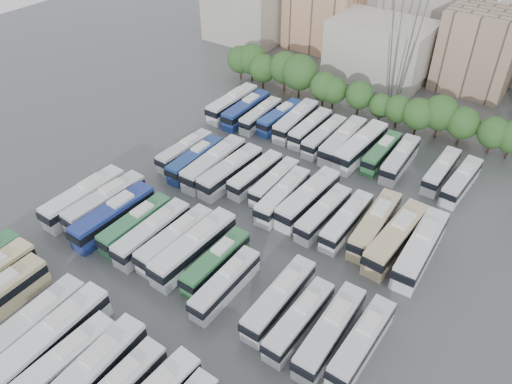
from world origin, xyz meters
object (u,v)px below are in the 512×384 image
Objects in this scene: bus_r3_s4 at (296,121)px; bus_r1_s10 at (279,299)px; bus_r2_s1 at (185,151)px; bus_r2_s12 at (396,238)px; bus_r0_s4 at (31,327)px; bus_r1_s3 at (136,224)px; bus_r1_s0 at (84,198)px; bus_r1_s11 at (299,320)px; bus_r3_s2 at (261,115)px; bus_r1_s2 at (114,216)px; bus_r2_s10 at (347,221)px; bus_r0_s5 at (54,337)px; bus_r1_s5 at (176,239)px; bus_r3_s0 at (232,103)px; bus_r3_s1 at (246,110)px; bus_r2_s6 at (275,182)px; bus_r3_s12 at (441,171)px; bus_r1_s13 at (362,342)px; bus_r1_s12 at (330,331)px; bus_r2_s4 at (231,171)px; bus_r1_s8 at (226,284)px; bus_r3_s6 at (324,136)px; bus_r2_s7 at (283,196)px; bus_r3_s10 at (400,159)px; bus_r0_s6 at (62,365)px; bus_r0_s7 at (90,376)px; bus_r2_s8 at (308,198)px; bus_r2_s3 at (214,163)px; bus_r2_s2 at (195,159)px; bus_r3_s7 at (343,141)px; electricity_pylon at (410,8)px; bus_r3_s8 at (361,146)px; bus_r1_s7 at (216,262)px; bus_r3_s3 at (280,117)px; bus_r2_s11 at (375,224)px; bus_r3_s5 at (310,128)px; bus_r1_s6 at (194,248)px; bus_r3_s9 at (382,152)px; bus_r2_s9 at (323,213)px.

bus_r1_s10 is at bearing -63.98° from bus_r3_s4.
bus_r2_s1 is 36.49m from bus_r2_s12.
bus_r1_s3 is at bearing 97.44° from bus_r0_s4.
bus_r2_s12 is (39.73, 17.72, 0.06)m from bus_r1_s0.
bus_r1_s11 reaches higher than bus_r3_s2.
bus_r2_s12 reaches higher than bus_r1_s2.
bus_r1_s2 is at bearing -146.23° from bus_r2_s10.
bus_r0_s5 is 1.10× the size of bus_r1_s5.
bus_r3_s1 is (3.56, -0.45, -0.06)m from bus_r3_s0.
bus_r1_s3 reaches higher than bus_r2_s6.
bus_r3_s12 is at bearing 1.24° from bus_r3_s2.
bus_r3_s12 is (-3.69, 35.72, -0.09)m from bus_r1_s13.
bus_r2_s4 is at bearing 145.46° from bus_r1_s12.
bus_r3_s6 is (-6.63, 35.86, 0.08)m from bus_r1_s8.
bus_r2_s1 reaches higher than bus_r2_s6.
bus_r3_s10 is at bearing 59.25° from bus_r2_s7.
bus_r0_s6 is at bearing -109.85° from bus_r2_s10.
bus_r0_s5 is 6.73m from bus_r0_s7.
bus_r2_s12 is (23.23, 16.57, 0.20)m from bus_r1_s5.
bus_r0_s5 is 1.04× the size of bus_r2_s8.
bus_r3_s0 is at bearing 133.10° from bus_r1_s10.
bus_r1_s2 is 37.63m from bus_r3_s6.
bus_r3_s12 is at bearing -2.82° from bus_r3_s4.
bus_r2_s12 is at bearing 30.53° from bus_r1_s3.
bus_r2_s3 is at bearing 61.32° from bus_r1_s0.
bus_r2_s2 is at bearing 104.16° from bus_r0_s5.
bus_r1_s11 is at bearing -55.15° from bus_r2_s7.
electricity_pylon is at bearing 87.72° from bus_r3_s7.
bus_r0_s7 is at bearing -72.18° from bus_r2_s4.
bus_r2_s12 is 22.06m from bus_r3_s8.
bus_r3_s1 is at bearing -172.78° from bus_r3_s4.
bus_r1_s7 is 18.85m from bus_r2_s10.
bus_r1_s0 is 42.02m from bus_r3_s7.
bus_r1_s7 is 21.08m from bus_r2_s3.
electricity_pylon is 29.26m from bus_r3_s3.
bus_r3_s10 reaches higher than bus_r2_s10.
bus_r1_s5 is at bearing -58.74° from bus_r2_s2.
bus_r0_s6 is at bearing -71.19° from bus_r2_s2.
bus_r2_s11 is (29.92, 19.02, -0.04)m from bus_r1_s2.
bus_r3_s3 is (-3.21, 18.94, -0.24)m from bus_r2_s4.
bus_r1_s13 is 44.22m from bus_r3_s5.
bus_r1_s6 is at bearing 4.17° from bus_r1_s0.
bus_r3_s4 is at bearing 5.99° from bus_r3_s0.
bus_r1_s6 is 37.00m from bus_r3_s10.
bus_r1_s12 reaches higher than bus_r1_s7.
bus_r0_s5 is 1.06× the size of bus_r2_s4.
bus_r3_s9 is (16.42, 54.11, -0.37)m from bus_r0_s4.
bus_r1_s11 is 18.66m from bus_r2_s9.
bus_r1_s13 is 0.95× the size of bus_r3_s1.
bus_r1_s12 is 1.07× the size of bus_r3_s6.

